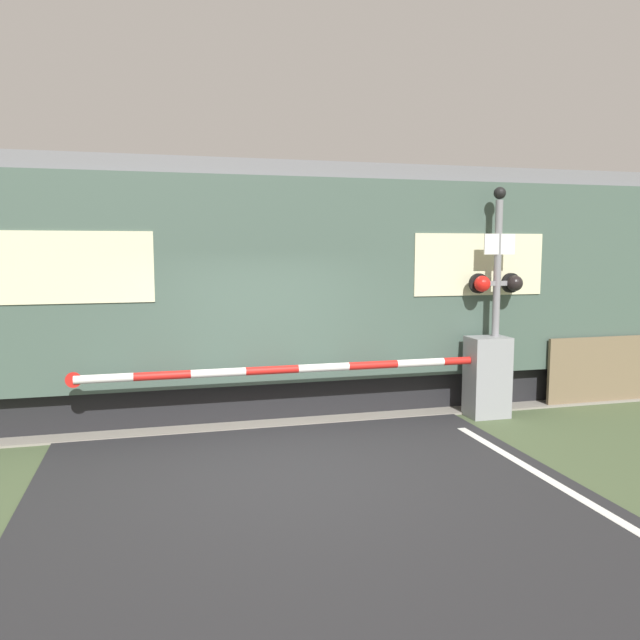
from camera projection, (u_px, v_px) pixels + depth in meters
ground_plane at (295, 471)px, 7.13m from camera, size 80.00×80.00×0.00m
track_bed at (252, 401)px, 10.33m from camera, size 36.00×3.20×0.13m
train at (438, 283)px, 10.94m from camera, size 21.40×2.87×3.77m
crossing_barrier at (455, 375)px, 9.24m from camera, size 6.24×0.44×1.22m
signal_post at (497, 287)px, 9.34m from camera, size 0.84×0.26×3.43m
roadside_fence at (614, 369)px, 10.28m from camera, size 2.49×0.06×1.10m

